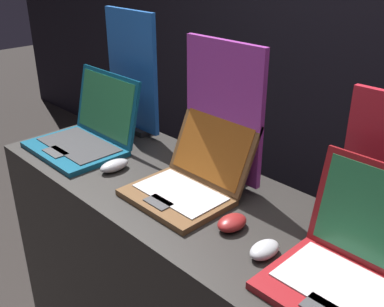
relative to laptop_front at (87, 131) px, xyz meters
The scene contains 9 objects.
display_counter 0.78m from the laptop_front, ahead, with size 1.64×0.55×0.92m.
laptop_front is the anchor object (origin of this frame).
mouse_front 0.26m from the laptop_front, 10.88° to the right, with size 0.06×0.11×0.04m.
promo_stand_front 0.30m from the laptop_front, 90.00° to the left, with size 0.30×0.07×0.51m.
laptop_middle 0.56m from the laptop_front, ahead, with size 0.32×0.34×0.24m.
mouse_middle 0.79m from the laptop_front, ahead, with size 0.07×0.10×0.04m.
promo_stand_middle 0.61m from the laptop_front, 18.47° to the left, with size 0.32×0.07×0.48m.
laptop_back 1.15m from the laptop_front, ahead, with size 0.36×0.32×0.28m.
mouse_back 0.93m from the laptop_front, ahead, with size 0.06×0.10×0.04m.
Camera 1 is at (0.91, -0.61, 1.66)m, focal length 42.00 mm.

